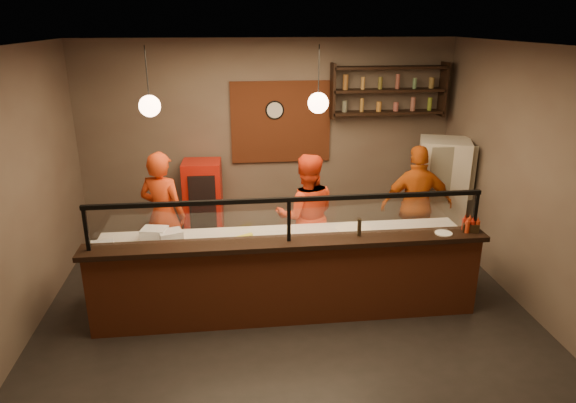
{
  "coord_description": "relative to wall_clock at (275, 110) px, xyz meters",
  "views": [
    {
      "loc": [
        -0.64,
        -5.66,
        3.46
      ],
      "look_at": [
        0.06,
        0.3,
        1.32
      ],
      "focal_mm": 32.0,
      "sensor_mm": 36.0,
      "label": 1
    }
  ],
  "objects": [
    {
      "name": "floor",
      "position": [
        -0.1,
        -2.46,
        -2.1
      ],
      "size": [
        6.0,
        6.0,
        0.0
      ],
      "primitive_type": "plane",
      "color": "black",
      "rests_on": "ground"
    },
    {
      "name": "ceiling",
      "position": [
        -0.1,
        -2.46,
        1.1
      ],
      "size": [
        6.0,
        6.0,
        0.0
      ],
      "primitive_type": "plane",
      "rotation": [
        3.14,
        0.0,
        0.0
      ],
      "color": "#3D352F",
      "rests_on": "wall_back"
    },
    {
      "name": "wall_back",
      "position": [
        -0.1,
        0.04,
        -0.5
      ],
      "size": [
        6.0,
        0.0,
        6.0
      ],
      "primitive_type": "plane",
      "rotation": [
        1.57,
        0.0,
        0.0
      ],
      "color": "#685A4C",
      "rests_on": "floor"
    },
    {
      "name": "wall_left",
      "position": [
        -3.1,
        -2.46,
        -0.5
      ],
      "size": [
        0.0,
        5.0,
        5.0
      ],
      "primitive_type": "plane",
      "rotation": [
        1.57,
        0.0,
        1.57
      ],
      "color": "#685A4C",
      "rests_on": "floor"
    },
    {
      "name": "wall_right",
      "position": [
        2.9,
        -2.46,
        -0.5
      ],
      "size": [
        0.0,
        5.0,
        5.0
      ],
      "primitive_type": "plane",
      "rotation": [
        1.57,
        0.0,
        -1.57
      ],
      "color": "#685A4C",
      "rests_on": "floor"
    },
    {
      "name": "wall_front",
      "position": [
        -0.1,
        -4.96,
        -0.5
      ],
      "size": [
        6.0,
        0.0,
        6.0
      ],
      "primitive_type": "plane",
      "rotation": [
        -1.57,
        0.0,
        0.0
      ],
      "color": "#685A4C",
      "rests_on": "floor"
    },
    {
      "name": "brick_patch",
      "position": [
        0.1,
        0.01,
        -0.2
      ],
      "size": [
        1.6,
        0.04,
        1.3
      ],
      "primitive_type": "cube",
      "color": "brown",
      "rests_on": "wall_back"
    },
    {
      "name": "service_counter",
      "position": [
        -0.1,
        -2.76,
        -1.6
      ],
      "size": [
        4.6,
        0.25,
        1.0
      ],
      "primitive_type": "cube",
      "color": "brown",
      "rests_on": "floor"
    },
    {
      "name": "counter_ledge",
      "position": [
        -0.1,
        -2.76,
        -1.07
      ],
      "size": [
        4.7,
        0.37,
        0.06
      ],
      "primitive_type": "cube",
      "color": "black",
      "rests_on": "service_counter"
    },
    {
      "name": "worktop_cabinet",
      "position": [
        -0.1,
        -2.26,
        -1.68
      ],
      "size": [
        4.6,
        0.75,
        0.85
      ],
      "primitive_type": "cube",
      "color": "gray",
      "rests_on": "floor"
    },
    {
      "name": "worktop",
      "position": [
        -0.1,
        -2.26,
        -1.23
      ],
      "size": [
        4.6,
        0.75,
        0.05
      ],
      "primitive_type": "cube",
      "color": "white",
      "rests_on": "worktop_cabinet"
    },
    {
      "name": "sneeze_guard",
      "position": [
        -0.1,
        -2.76,
        -0.73
      ],
      "size": [
        4.5,
        0.05,
        0.52
      ],
      "color": "white",
      "rests_on": "counter_ledge"
    },
    {
      "name": "wall_shelving",
      "position": [
        1.8,
        -0.14,
        0.3
      ],
      "size": [
        1.84,
        0.28,
        0.85
      ],
      "color": "black",
      "rests_on": "wall_back"
    },
    {
      "name": "wall_clock",
      "position": [
        0.0,
        0.0,
        0.0
      ],
      "size": [
        0.3,
        0.04,
        0.3
      ],
      "primitive_type": "cylinder",
      "rotation": [
        1.57,
        0.0,
        0.0
      ],
      "color": "black",
      "rests_on": "wall_back"
    },
    {
      "name": "pendant_left",
      "position": [
        -1.6,
        -2.26,
        0.45
      ],
      "size": [
        0.24,
        0.24,
        0.77
      ],
      "color": "black",
      "rests_on": "ceiling"
    },
    {
      "name": "pendant_right",
      "position": [
        0.3,
        -2.26,
        0.45
      ],
      "size": [
        0.24,
        0.24,
        0.77
      ],
      "color": "black",
      "rests_on": "ceiling"
    },
    {
      "name": "cook_left",
      "position": [
        -1.68,
        -1.36,
        -1.2
      ],
      "size": [
        0.78,
        0.66,
        1.81
      ],
      "primitive_type": "imported",
      "rotation": [
        0.0,
        0.0,
        2.73
      ],
      "color": "red",
      "rests_on": "floor"
    },
    {
      "name": "cook_mid",
      "position": [
        0.29,
        -1.57,
        -1.22
      ],
      "size": [
        0.88,
        0.7,
        1.77
      ],
      "primitive_type": "imported",
      "rotation": [
        0.0,
        0.0,
        3.11
      ],
      "color": "red",
      "rests_on": "floor"
    },
    {
      "name": "cook_right",
      "position": [
        1.95,
        -1.36,
        -1.21
      ],
      "size": [
        1.07,
        0.5,
        1.79
      ],
      "primitive_type": "imported",
      "rotation": [
        0.0,
        0.0,
        3.08
      ],
      "color": "#CB5613",
      "rests_on": "floor"
    },
    {
      "name": "fridge",
      "position": [
        2.5,
        -0.9,
        -1.22
      ],
      "size": [
        0.92,
        0.89,
        1.76
      ],
      "primitive_type": "cube",
      "rotation": [
        0.0,
        0.0,
        -0.34
      ],
      "color": "beige",
      "rests_on": "floor"
    },
    {
      "name": "red_cooler",
      "position": [
        -1.18,
        -0.31,
        -1.41
      ],
      "size": [
        0.61,
        0.56,
        1.38
      ],
      "primitive_type": "cube",
      "rotation": [
        0.0,
        0.0,
        -0.04
      ],
      "color": "#B0160B",
      "rests_on": "floor"
    },
    {
      "name": "pizza_dough",
      "position": [
        0.82,
        -2.13,
        -1.19
      ],
      "size": [
        0.59,
        0.59,
        0.01
      ],
      "primitive_type": "cylinder",
      "rotation": [
        0.0,
        0.0,
        0.36
      ],
      "color": "silver",
      "rests_on": "worktop"
    },
    {
      "name": "prep_tub_a",
      "position": [
        -1.49,
        -2.26,
        -1.13
      ],
      "size": [
        0.33,
        0.3,
        0.14
      ],
      "primitive_type": "cube",
      "rotation": [
        0.0,
        0.0,
        0.32
      ],
      "color": "silver",
      "rests_on": "worktop"
    },
    {
      "name": "prep_tub_b",
      "position": [
        -1.69,
        -2.18,
        -1.13
      ],
      "size": [
        0.34,
        0.29,
        0.15
      ],
      "primitive_type": "cube",
      "rotation": [
        0.0,
        0.0,
        -0.2
      ],
      "color": "white",
      "rests_on": "worktop"
    },
    {
      "name": "prep_tub_c",
      "position": [
        -2.25,
        -2.53,
        -1.13
      ],
      "size": [
        0.3,
        0.25,
        0.14
      ],
      "primitive_type": "cube",
      "rotation": [
        0.0,
        0.0,
        0.11
      ],
      "color": "silver",
      "rests_on": "worktop"
    },
    {
      "name": "rolling_pin",
      "position": [
        -0.66,
        -2.33,
        -1.17
      ],
      "size": [
        0.34,
        0.23,
        0.06
      ],
      "primitive_type": "cylinder",
      "rotation": [
        0.0,
        1.57,
        0.51
      ],
      "color": "yellow",
      "rests_on": "worktop"
    },
    {
      "name": "condiment_caddy",
      "position": [
        2.1,
        -2.73,
        -0.99
      ],
      "size": [
        0.22,
        0.2,
        0.1
      ],
      "primitive_type": "cube",
      "rotation": [
        0.0,
        0.0,
        -0.33
      ],
      "color": "black",
      "rests_on": "counter_ledge"
    },
    {
      "name": "pepper_mill",
      "position": [
        0.74,
        -2.72,
        -0.94
      ],
      "size": [
        0.06,
        0.06,
        0.21
      ],
      "primitive_type": "cylinder",
      "rotation": [
        0.0,
        0.0,
        0.28
      ],
      "color": "black",
      "rests_on": "counter_ledge"
    },
    {
      "name": "small_plate",
      "position": [
        1.75,
        -2.78,
        -1.03
      ],
      "size": [
        0.25,
        0.25,
        0.01
      ],
      "primitive_type": "cylinder",
      "rotation": [
        0.0,
        0.0,
        0.25
      ],
      "color": "white",
      "rests_on": "counter_ledge"
    }
  ]
}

